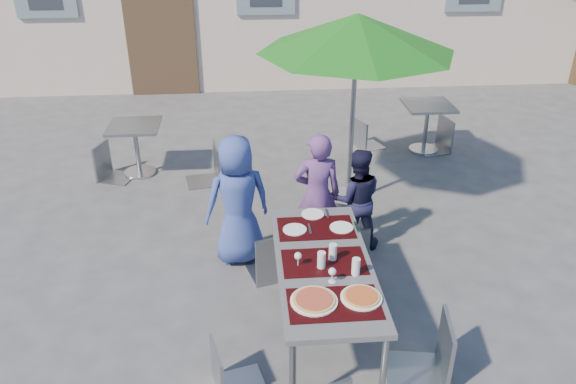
{
  "coord_description": "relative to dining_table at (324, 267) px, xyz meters",
  "views": [
    {
      "loc": [
        -0.47,
        -3.46,
        3.49
      ],
      "look_at": [
        -0.08,
        1.31,
        0.96
      ],
      "focal_mm": 35.0,
      "sensor_mm": 36.0,
      "label": 1
    }
  ],
  "objects": [
    {
      "name": "ground",
      "position": [
        -0.15,
        -0.41,
        -0.7
      ],
      "size": [
        90.0,
        90.0,
        0.0
      ],
      "primitive_type": "plane",
      "color": "#444346",
      "rests_on": "ground"
    },
    {
      "name": "dining_table",
      "position": [
        0.0,
        0.0,
        0.0
      ],
      "size": [
        0.8,
        1.85,
        0.76
      ],
      "color": "#3F3F43",
      "rests_on": "ground"
    },
    {
      "name": "pizza_near_left",
      "position": [
        -0.15,
        -0.52,
        0.07
      ],
      "size": [
        0.37,
        0.37,
        0.03
      ],
      "color": "white",
      "rests_on": "dining_table"
    },
    {
      "name": "pizza_near_right",
      "position": [
        0.22,
        -0.51,
        0.07
      ],
      "size": [
        0.32,
        0.32,
        0.03
      ],
      "color": "white",
      "rests_on": "dining_table"
    },
    {
      "name": "glassware",
      "position": [
        0.05,
        -0.09,
        0.13
      ],
      "size": [
        0.52,
        0.37,
        0.15
      ],
      "color": "silver",
      "rests_on": "dining_table"
    },
    {
      "name": "place_settings",
      "position": [
        0.02,
        0.62,
        0.06
      ],
      "size": [
        0.7,
        0.49,
        0.01
      ],
      "color": "white",
      "rests_on": "dining_table"
    },
    {
      "name": "child_0",
      "position": [
        -0.73,
        1.23,
        0.01
      ],
      "size": [
        0.79,
        0.62,
        1.41
      ],
      "primitive_type": "imported",
      "rotation": [
        0.0,
        0.0,
        3.41
      ],
      "color": "#374B99",
      "rests_on": "ground"
    },
    {
      "name": "child_1",
      "position": [
        0.11,
        1.31,
        -0.01
      ],
      "size": [
        0.51,
        0.34,
        1.38
      ],
      "primitive_type": "imported",
      "rotation": [
        0.0,
        0.0,
        3.15
      ],
      "color": "#603874",
      "rests_on": "ground"
    },
    {
      "name": "child_2",
      "position": [
        0.55,
        1.39,
        -0.12
      ],
      "size": [
        0.59,
        0.37,
        1.16
      ],
      "primitive_type": "imported",
      "rotation": [
        0.0,
        0.0,
        3.07
      ],
      "color": "#171632",
      "rests_on": "ground"
    },
    {
      "name": "chair_0",
      "position": [
        -0.38,
        0.84,
        -0.09
      ],
      "size": [
        0.57,
        0.57,
        1.03
      ],
      "color": "gray",
      "rests_on": "ground"
    },
    {
      "name": "chair_1",
      "position": [
        0.13,
        1.0,
        -0.1
      ],
      "size": [
        0.46,
        0.46,
        1.02
      ],
      "color": "gray",
      "rests_on": "ground"
    },
    {
      "name": "chair_2",
      "position": [
        0.4,
        0.99,
        -0.11
      ],
      "size": [
        0.51,
        0.52,
        0.99
      ],
      "color": "gray",
      "rests_on": "ground"
    },
    {
      "name": "chair_3",
      "position": [
        -0.82,
        -0.63,
        -0.2
      ],
      "size": [
        0.47,
        0.46,
        0.85
      ],
      "color": "gray",
      "rests_on": "ground"
    },
    {
      "name": "chair_4",
      "position": [
        0.8,
        -0.59,
        -0.08
      ],
      "size": [
        0.54,
        0.53,
        1.05
      ],
      "color": "gray",
      "rests_on": "ground"
    },
    {
      "name": "patio_umbrella",
      "position": [
        0.66,
        2.37,
        1.42
      ],
      "size": [
        2.27,
        2.27,
        2.36
      ],
      "color": "#B4B6BC",
      "rests_on": "ground"
    },
    {
      "name": "cafe_table_0",
      "position": [
        -2.13,
        3.43,
        -0.2
      ],
      "size": [
        0.69,
        0.69,
        0.73
      ],
      "color": "#B4B6BC",
      "rests_on": "ground"
    },
    {
      "name": "bg_chair_l_0",
      "position": [
        -2.51,
        3.33,
        -0.14
      ],
      "size": [
        0.53,
        0.52,
        0.95
      ],
      "color": "gray",
      "rests_on": "ground"
    },
    {
      "name": "bg_chair_r_0",
      "position": [
        -1.13,
        3.12,
        -0.12
      ],
      "size": [
        0.51,
        0.51,
        0.99
      ],
      "color": "gray",
      "rests_on": "ground"
    },
    {
      "name": "cafe_table_1",
      "position": [
        2.11,
        3.89,
        -0.18
      ],
      "size": [
        0.7,
        0.7,
        0.75
      ],
      "color": "#B4B6BC",
      "rests_on": "ground"
    },
    {
      "name": "bg_chair_l_1",
      "position": [
        1.23,
        4.1,
        -0.19
      ],
      "size": [
        0.5,
        0.49,
        0.87
      ],
      "color": "#90949B",
      "rests_on": "ground"
    },
    {
      "name": "bg_chair_r_1",
      "position": [
        2.33,
        3.9,
        -0.13
      ],
      "size": [
        0.51,
        0.51,
        0.96
      ],
      "color": "gray",
      "rests_on": "ground"
    }
  ]
}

